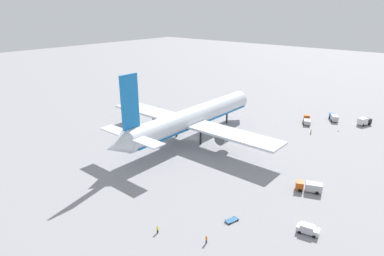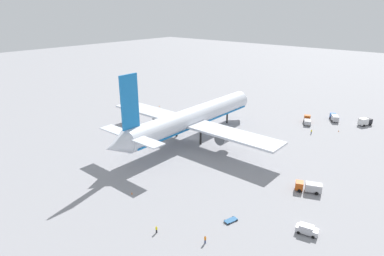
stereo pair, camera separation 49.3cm
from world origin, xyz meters
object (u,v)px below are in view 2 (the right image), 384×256
at_px(service_truck_0, 307,120).
at_px(ground_worker_1, 205,240).
at_px(service_truck_2, 309,187).
at_px(service_van, 307,229).
at_px(service_truck_1, 365,121).
at_px(traffic_cone_0, 132,193).
at_px(ground_worker_0, 156,229).
at_px(ground_worker_2, 311,132).
at_px(baggage_cart_0, 231,220).
at_px(traffic_cone_1, 159,106).
at_px(traffic_cone_2, 339,131).
at_px(airliner, 192,118).
at_px(service_truck_3, 334,117).

bearing_deg(service_truck_0, ground_worker_1, -171.32).
xyz_separation_m(service_truck_0, service_truck_2, (-50.31, -20.63, 0.02)).
bearing_deg(service_van, service_truck_1, 6.20).
relative_size(ground_worker_1, traffic_cone_0, 3.12).
xyz_separation_m(ground_worker_1, traffic_cone_0, (2.46, 25.22, -0.60)).
height_order(ground_worker_0, ground_worker_2, ground_worker_2).
relative_size(baggage_cart_0, ground_worker_1, 2.14).
bearing_deg(traffic_cone_1, traffic_cone_0, -139.51).
bearing_deg(service_van, ground_worker_0, 129.69).
distance_m(ground_worker_0, ground_worker_2, 76.36).
bearing_deg(ground_worker_1, traffic_cone_2, -0.10).
bearing_deg(airliner, baggage_cart_0, -129.54).
distance_m(ground_worker_0, traffic_cone_1, 91.99).
relative_size(baggage_cart_0, traffic_cone_2, 6.66).
xyz_separation_m(service_truck_2, service_van, (-16.35, -6.14, -0.36)).
relative_size(ground_worker_2, traffic_cone_1, 3.05).
distance_m(ground_worker_1, ground_worker_2, 72.66).
distance_m(service_truck_2, traffic_cone_2, 49.73).
bearing_deg(traffic_cone_1, airliner, -118.83).
bearing_deg(baggage_cart_0, ground_worker_0, 143.98).
height_order(service_truck_0, service_truck_2, service_truck_0).
relative_size(airliner, service_truck_2, 10.71).
bearing_deg(traffic_cone_2, ground_worker_1, 179.90).
distance_m(service_truck_3, ground_worker_1, 93.31).
height_order(airliner, service_truck_0, airliner).
relative_size(service_truck_3, service_van, 1.50).
relative_size(service_truck_0, service_truck_1, 1.19).
bearing_deg(service_truck_1, service_truck_0, 124.89).
xyz_separation_m(service_truck_3, baggage_cart_0, (-83.91, -5.42, -1.15)).
relative_size(airliner, service_truck_1, 12.33).
height_order(baggage_cart_0, ground_worker_2, ground_worker_2).
bearing_deg(traffic_cone_1, baggage_cart_0, -124.53).
height_order(ground_worker_0, traffic_cone_0, ground_worker_0).
relative_size(service_van, traffic_cone_1, 8.50).
relative_size(service_truck_3, ground_worker_0, 4.30).
relative_size(airliner, ground_worker_0, 44.53).
height_order(ground_worker_1, traffic_cone_1, ground_worker_1).
bearing_deg(airliner, service_truck_1, -38.13).
relative_size(airliner, service_truck_0, 10.32).
xyz_separation_m(service_truck_3, service_van, (-77.31, -19.68, -0.39)).
bearing_deg(service_truck_2, ground_worker_2, 20.42).
bearing_deg(traffic_cone_0, baggage_cart_0, -74.91).
height_order(airliner, service_truck_3, airliner).
height_order(traffic_cone_1, traffic_cone_2, same).
distance_m(ground_worker_2, traffic_cone_2, 11.39).
height_order(service_truck_3, traffic_cone_1, service_truck_3).
xyz_separation_m(baggage_cart_0, traffic_cone_0, (-6.78, 25.14, 0.01)).
relative_size(service_van, ground_worker_1, 2.73).
bearing_deg(traffic_cone_1, traffic_cone_2, -74.76).
relative_size(airliner, ground_worker_2, 43.10).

